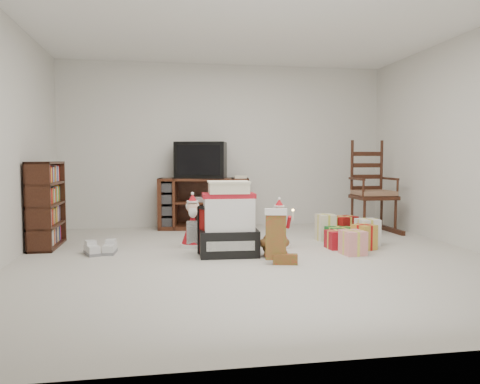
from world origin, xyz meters
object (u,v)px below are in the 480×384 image
object	(u,v)px
santa_figurine	(279,229)
sneaker_pair	(101,249)
bookshelf	(46,206)
mrs_claus_figurine	(193,226)
gift_pile	(229,224)
rocking_chair	(371,199)
crt_television	(201,160)
red_suitcase	(220,230)
gift_cluster	(348,235)
teddy_bear	(274,240)
tv_stand	(204,203)

from	to	relation	value
santa_figurine	sneaker_pair	world-z (taller)	santa_figurine
bookshelf	mrs_claus_figurine	xyz separation A→B (m)	(1.71, -0.27, -0.24)
gift_pile	rocking_chair	bearing A→B (deg)	33.37
rocking_chair	crt_television	bearing A→B (deg)	165.49
bookshelf	sneaker_pair	bearing A→B (deg)	-38.41
red_suitcase	mrs_claus_figurine	distance (m)	0.59
santa_figurine	gift_cluster	xyz separation A→B (m)	(0.85, -0.02, -0.09)
bookshelf	teddy_bear	distance (m)	2.73
rocking_chair	teddy_bear	distance (m)	2.38
crt_television	bookshelf	bearing A→B (deg)	-136.03
crt_television	santa_figurine	bearing A→B (deg)	-52.06
santa_figurine	sneaker_pair	bearing A→B (deg)	-178.64
bookshelf	red_suitcase	bearing A→B (deg)	-21.97
tv_stand	gift_pile	bearing A→B (deg)	-79.59
santa_figurine	tv_stand	bearing A→B (deg)	114.04
gift_pile	santa_figurine	world-z (taller)	gift_pile
crt_television	sneaker_pair	bearing A→B (deg)	-113.35
teddy_bear	crt_television	distance (m)	2.37
bookshelf	gift_cluster	distance (m)	3.62
red_suitcase	crt_television	world-z (taller)	crt_television
sneaker_pair	teddy_bear	bearing A→B (deg)	-23.80
tv_stand	mrs_claus_figurine	world-z (taller)	tv_stand
bookshelf	mrs_claus_figurine	world-z (taller)	bookshelf
red_suitcase	teddy_bear	world-z (taller)	red_suitcase
bookshelf	rocking_chair	world-z (taller)	rocking_chair
tv_stand	sneaker_pair	distance (m)	2.16
red_suitcase	sneaker_pair	size ratio (longest dim) A/B	1.68
bookshelf	mrs_claus_figurine	size ratio (longest dim) A/B	1.60
bookshelf	teddy_bear	bearing A→B (deg)	-20.64
tv_stand	santa_figurine	xyz separation A→B (m)	(0.74, -1.65, -0.16)
teddy_bear	sneaker_pair	xyz separation A→B (m)	(-1.85, 0.41, -0.12)
bookshelf	sneaker_pair	size ratio (longest dim) A/B	2.72
rocking_chair	santa_figurine	world-z (taller)	rocking_chair
santa_figurine	gift_cluster	world-z (taller)	santa_figurine
sneaker_pair	bookshelf	bearing A→B (deg)	130.38
tv_stand	rocking_chair	size ratio (longest dim) A/B	1.01
red_suitcase	teddy_bear	distance (m)	0.59
gift_pile	teddy_bear	world-z (taller)	gift_pile
gift_cluster	crt_television	size ratio (longest dim) A/B	1.36
bookshelf	santa_figurine	bearing A→B (deg)	-10.31
sneaker_pair	gift_cluster	distance (m)	2.88
santa_figurine	gift_cluster	bearing A→B (deg)	-1.63
bookshelf	gift_pile	bearing A→B (deg)	-22.00
bookshelf	rocking_chair	xyz separation A→B (m)	(4.36, 0.55, -0.02)
crt_television	gift_cluster	bearing A→B (deg)	-33.10
tv_stand	gift_pile	distance (m)	2.00
gift_cluster	rocking_chair	bearing A→B (deg)	53.38
rocking_chair	crt_television	distance (m)	2.56
sneaker_pair	mrs_claus_figurine	bearing A→B (deg)	3.41
sneaker_pair	gift_cluster	bearing A→B (deg)	-10.74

